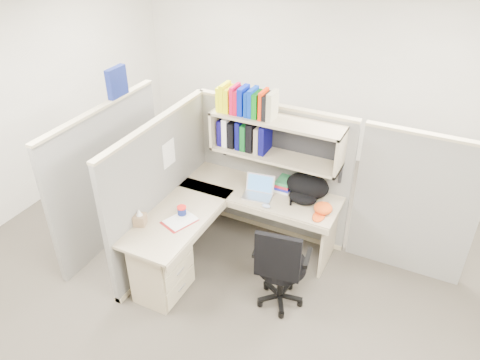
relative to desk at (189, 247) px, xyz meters
The scene contains 14 objects.
ground 0.66m from the desk, 35.01° to the left, with size 6.00×6.00×0.00m, color #39332C.
room_shell 1.28m from the desk, 35.01° to the left, with size 6.00×6.00×6.00m.
cubicle 0.88m from the desk, 86.86° to the left, with size 3.79×1.84×1.95m.
desk is the anchor object (origin of this frame).
laptop 0.95m from the desk, 60.82° to the left, with size 0.31×0.31×0.22m, color silver, non-canonical shape.
backpack 1.36m from the desk, 46.43° to the left, with size 0.46×0.35×0.27m, color black, non-canonical shape.
orange_cap 1.42m from the desk, 34.86° to the left, with size 0.19×0.22×0.10m, color #D44812, non-canonical shape.
snack_canister 0.39m from the desk, 137.80° to the left, with size 0.09×0.09×0.09m.
tissue_box 0.60m from the desk, 155.10° to the right, with size 0.11×0.11×0.18m, color #967755, non-canonical shape.
mouse 0.90m from the desk, 46.69° to the left, with size 0.09×0.06×0.04m, color #90A3CD.
paper_cup 1.09m from the desk, 69.05° to the left, with size 0.07×0.07×0.10m, color silver.
book_stack 1.25m from the desk, 59.19° to the left, with size 0.18×0.24×0.12m, color slate, non-canonical shape.
loose_paper 0.31m from the desk, 161.08° to the left, with size 0.22×0.30×0.00m, color white, non-canonical shape.
task_chair 0.97m from the desk, ahead, with size 0.56×0.51×1.01m.
Camera 1 is at (1.66, -3.33, 3.56)m, focal length 35.00 mm.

